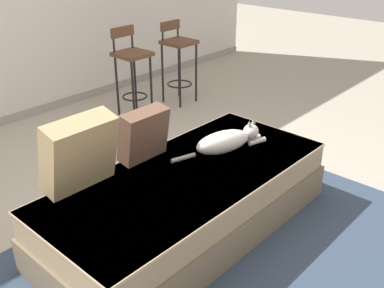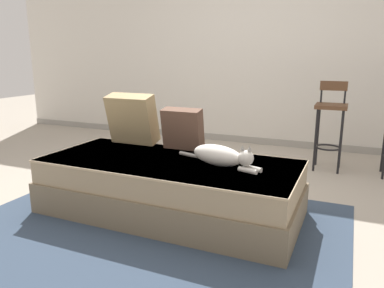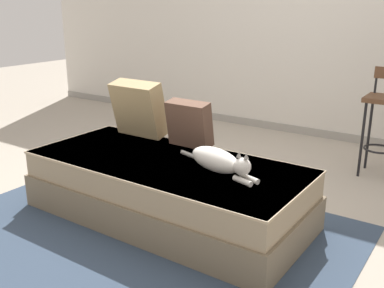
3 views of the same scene
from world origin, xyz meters
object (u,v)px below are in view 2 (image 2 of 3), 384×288
at_px(throw_pillow_middle, 183,129).
at_px(throw_pillow_corner, 132,119).
at_px(couch, 169,186).
at_px(cat, 221,156).
at_px(bar_stool_near_window, 331,117).

bearing_deg(throw_pillow_middle, throw_pillow_corner, 179.32).
relative_size(couch, throw_pillow_corner, 4.39).
xyz_separation_m(throw_pillow_middle, cat, (0.46, -0.34, -0.10)).
height_order(couch, throw_pillow_middle, throw_pillow_middle).
height_order(throw_pillow_corner, bar_stool_near_window, bar_stool_near_window).
height_order(couch, bar_stool_near_window, bar_stool_near_window).
distance_m(throw_pillow_corner, bar_stool_near_window, 2.11).
xyz_separation_m(throw_pillow_corner, throw_pillow_middle, (0.50, -0.01, -0.05)).
distance_m(couch, throw_pillow_corner, 0.79).
xyz_separation_m(throw_pillow_corner, bar_stool_near_window, (1.60, 1.37, -0.09)).
distance_m(throw_pillow_middle, bar_stool_near_window, 1.76).
relative_size(throw_pillow_corner, cat, 0.64).
xyz_separation_m(cat, bar_stool_near_window, (0.64, 1.71, 0.07)).
xyz_separation_m(couch, throw_pillow_corner, (-0.55, 0.36, 0.44)).
distance_m(throw_pillow_middle, cat, 0.58).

